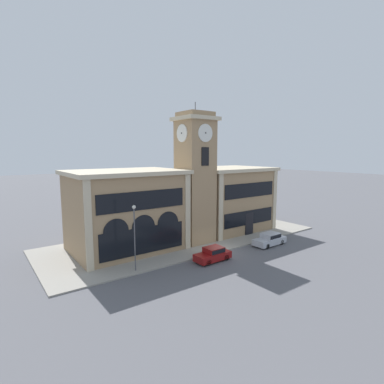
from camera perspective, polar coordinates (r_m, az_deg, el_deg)
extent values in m
plane|color=#56565B|center=(35.55, 5.65, -11.38)|extent=(300.00, 300.00, 0.00)
cube|color=gray|center=(40.72, -1.01, -8.76)|extent=(36.96, 13.95, 0.15)
cube|color=#9E7F5B|center=(37.76, 0.61, 1.73)|extent=(3.88, 3.88, 15.36)
cube|color=beige|center=(37.78, 0.62, 13.74)|extent=(4.58, 4.58, 0.45)
cube|color=#9E7F5B|center=(37.84, 0.63, 14.53)|extent=(3.57, 3.57, 0.60)
cylinder|color=#4C4C51|center=(37.96, 0.63, 15.88)|extent=(0.10, 0.10, 1.20)
cylinder|color=silver|center=(36.07, 2.56, 11.17)|extent=(2.13, 0.10, 2.13)
cylinder|color=black|center=(36.01, 2.63, 11.18)|extent=(0.17, 0.04, 0.17)
cylinder|color=silver|center=(36.47, -1.92, 11.14)|extent=(0.10, 2.13, 2.13)
cylinder|color=black|center=(36.43, -2.02, 11.14)|extent=(0.04, 0.17, 0.17)
cube|color=black|center=(36.01, 2.53, 6.78)|extent=(1.09, 0.10, 2.20)
cube|color=#9E7F5B|center=(36.12, -12.47, -3.80)|extent=(12.24, 8.78, 9.03)
cube|color=beige|center=(35.51, -12.69, 3.73)|extent=(12.94, 9.48, 0.45)
cube|color=beige|center=(30.08, -19.10, -6.33)|extent=(0.70, 0.16, 9.03)
cube|color=beige|center=(35.13, -0.81, -3.94)|extent=(0.70, 0.16, 9.03)
cube|color=black|center=(31.83, -9.32, -1.61)|extent=(10.04, 0.10, 1.99)
cube|color=black|center=(32.79, -9.15, -9.11)|extent=(9.79, 0.10, 2.89)
cylinder|color=black|center=(31.18, -14.24, -7.37)|extent=(2.69, 0.06, 2.69)
cylinder|color=black|center=(32.40, -9.20, -6.66)|extent=(2.69, 0.06, 2.69)
cylinder|color=black|center=(33.86, -4.57, -5.97)|extent=(2.69, 0.06, 2.69)
cube|color=#9E7F5B|center=(45.14, 6.79, -1.52)|extent=(11.41, 8.78, 8.86)
cube|color=beige|center=(44.64, 6.89, 4.39)|extent=(12.11, 9.48, 0.45)
cube|color=beige|center=(38.33, 5.50, -3.13)|extent=(0.70, 0.16, 8.86)
cube|color=beige|center=(46.09, 15.47, -1.56)|extent=(0.70, 0.16, 8.86)
cube|color=black|center=(41.78, 11.00, 0.36)|extent=(9.36, 0.10, 1.95)
cube|color=black|center=(42.63, 10.84, -6.04)|extent=(1.50, 0.12, 3.19)
cube|color=black|center=(42.42, 10.87, -4.78)|extent=(9.36, 0.10, 1.98)
cube|color=maroon|center=(32.68, 3.93, -12.07)|extent=(4.06, 1.83, 0.74)
cube|color=maroon|center=(32.57, 4.16, -10.92)|extent=(1.96, 1.62, 0.58)
cube|color=black|center=(32.57, 4.16, -10.92)|extent=(1.88, 1.65, 0.43)
cylinder|color=black|center=(31.44, 3.13, -13.31)|extent=(0.65, 0.23, 0.65)
cylinder|color=black|center=(32.56, 1.32, -12.55)|extent=(0.65, 0.23, 0.65)
cylinder|color=black|center=(33.02, 6.50, -12.31)|extent=(0.65, 0.23, 0.65)
cylinder|color=black|center=(34.09, 4.67, -11.64)|extent=(0.65, 0.23, 0.65)
cube|color=#B2B7C1|center=(39.08, 14.53, -8.99)|extent=(4.56, 1.89, 0.75)
cube|color=#B2B7C1|center=(39.03, 14.73, -7.99)|extent=(2.20, 1.67, 0.60)
cube|color=black|center=(39.03, 14.73, -7.99)|extent=(2.11, 1.71, 0.45)
cylinder|color=black|center=(37.62, 14.14, -10.01)|extent=(0.63, 0.23, 0.63)
cylinder|color=black|center=(38.58, 12.26, -9.50)|extent=(0.63, 0.23, 0.63)
cylinder|color=black|center=(39.77, 16.70, -9.13)|extent=(0.63, 0.23, 0.63)
cylinder|color=black|center=(40.68, 14.86, -8.69)|extent=(0.63, 0.23, 0.63)
cylinder|color=#4C4C51|center=(29.51, -10.85, -8.99)|extent=(0.12, 0.12, 6.07)
sphere|color=silver|center=(28.76, -11.01, -2.85)|extent=(0.36, 0.36, 0.36)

